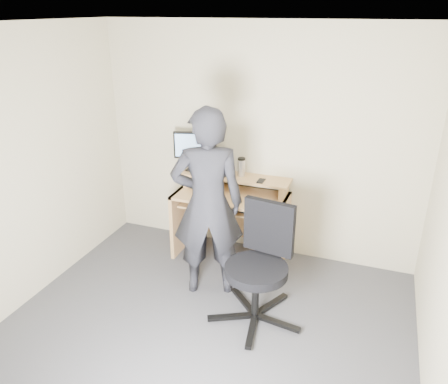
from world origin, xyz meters
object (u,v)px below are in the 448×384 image
Objects in this scene: monitor at (195,148)px; person at (208,204)px; office_chair at (261,260)px; desk at (233,209)px.

monitor is 0.98m from person.
desk is at bearing 130.34° from office_chair.
desk is 0.82m from person.
monitor is at bearing 144.54° from office_chair.
desk is 1.12m from office_chair.
office_chair is 0.57× the size of person.
office_chair is 0.71m from person.
desk is 0.79m from monitor.
office_chair is at bearing 137.07° from person.
monitor reaches higher than desk.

